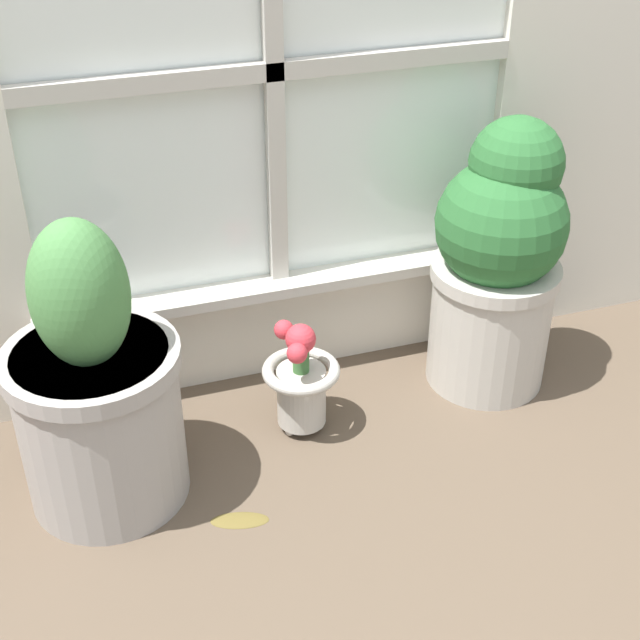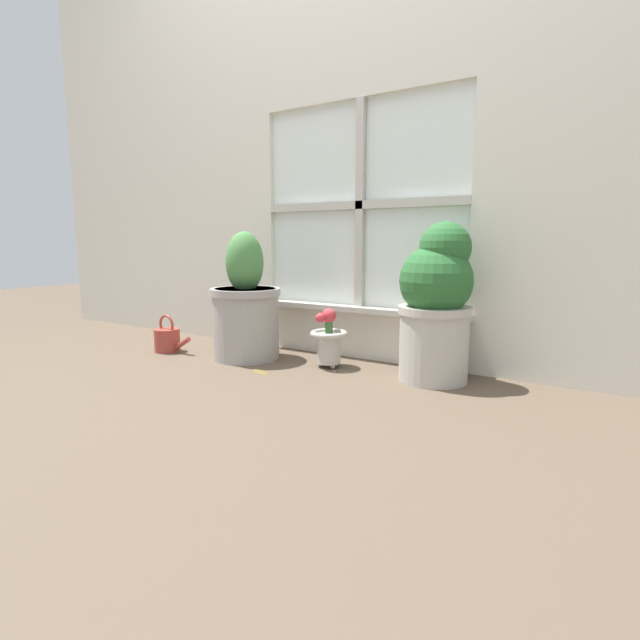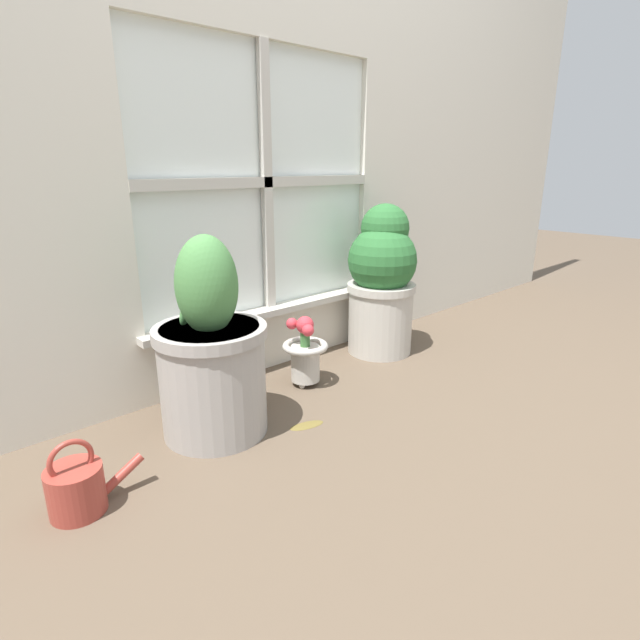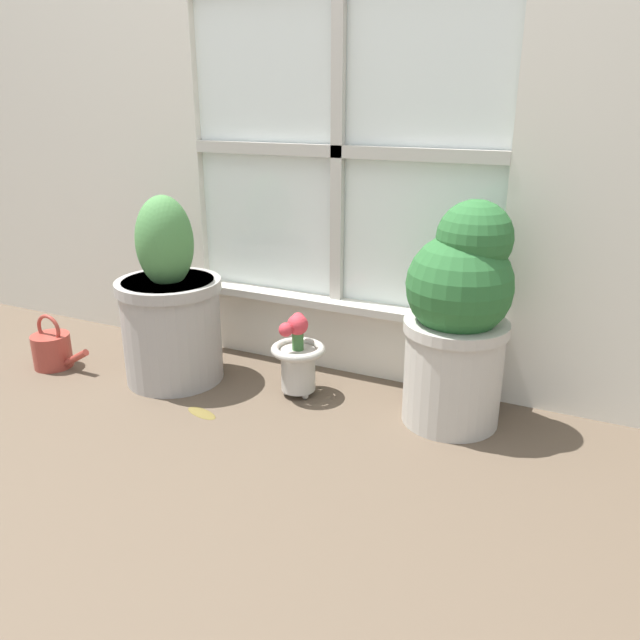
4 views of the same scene
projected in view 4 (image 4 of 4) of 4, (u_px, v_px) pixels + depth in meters
ground_plane at (260, 435)px, 1.66m from camera, size 10.00×10.00×0.00m
potted_plant_left at (170, 309)px, 1.92m from camera, size 0.32×0.32×0.58m
potted_plant_right at (459, 316)px, 1.63m from camera, size 0.28×0.28×0.61m
flower_vase at (298, 357)px, 1.84m from camera, size 0.16×0.16×0.26m
watering_can at (53, 350)px, 2.06m from camera, size 0.22×0.12×0.18m
fallen_leaf at (202, 412)px, 1.77m from camera, size 0.12×0.07×0.01m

